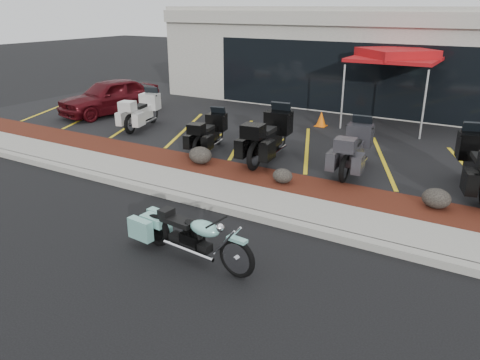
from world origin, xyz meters
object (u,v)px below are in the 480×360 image
Objects in this scene: touring_white at (152,105)px; parked_car at (110,96)px; traffic_cone at (321,119)px; hero_cruiser at (237,252)px; popup_canopy at (396,56)px.

touring_white is 0.56× the size of parked_car.
traffic_cone is (7.62, 2.27, -0.41)m from parked_car.
popup_canopy reaches higher than hero_cruiser.
hero_cruiser reaches higher than traffic_cone.
parked_car reaches higher than traffic_cone.
popup_canopy is (1.96, 1.33, 2.07)m from traffic_cone.
parked_car is at bearing 149.74° from hero_cruiser.
popup_canopy is (9.58, 3.60, 1.66)m from parked_car.
hero_cruiser is at bearing -76.17° from traffic_cone.
touring_white is 2.37m from parked_car.
hero_cruiser is 1.16× the size of touring_white.
traffic_cone is (5.27, 2.59, -0.38)m from touring_white.
popup_canopy reaches higher than parked_car.
touring_white is at bearing 143.47° from hero_cruiser.
popup_canopy reaches higher than touring_white.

